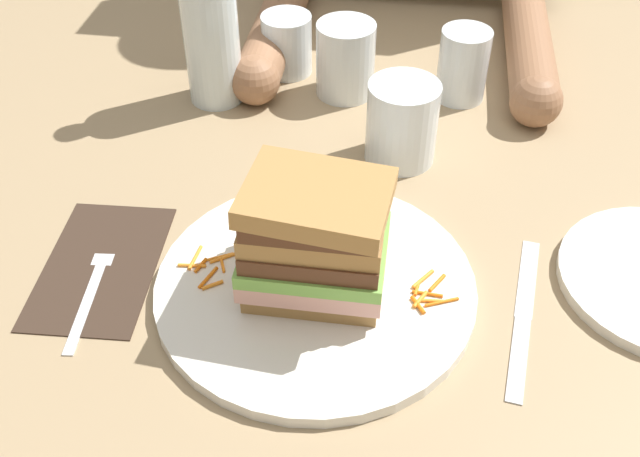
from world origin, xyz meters
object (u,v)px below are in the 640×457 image
object	(u,v)px
main_plate	(315,287)
empty_tumbler_1	(463,65)
fork	(94,280)
juice_glass	(402,125)
sandwich	(316,236)
empty_tumbler_0	(346,59)
napkin_dark	(101,265)
knife	(523,319)
water_bottle	(209,13)
empty_tumbler_2	(287,44)

from	to	relation	value
main_plate	empty_tumbler_1	size ratio (longest dim) A/B	3.29
fork	juice_glass	xyz separation A→B (m)	(0.27, 0.24, 0.04)
sandwich	fork	world-z (taller)	sandwich
juice_glass	empty_tumbler_0	bearing A→B (deg)	121.07
napkin_dark	knife	xyz separation A→B (m)	(0.40, -0.01, 0.00)
water_bottle	empty_tumbler_2	bearing A→B (deg)	45.87
sandwich	fork	distance (m)	0.22
empty_tumbler_2	knife	bearing A→B (deg)	-54.66
water_bottle	empty_tumbler_0	xyz separation A→B (m)	(0.16, 0.04, -0.07)
knife	empty_tumbler_0	size ratio (longest dim) A/B	2.14
main_plate	juice_glass	bearing A→B (deg)	74.07
napkin_dark	juice_glass	distance (m)	0.35
empty_tumbler_2	sandwich	bearing A→B (deg)	-76.32
empty_tumbler_1	empty_tumbler_0	bearing A→B (deg)	-176.03
main_plate	sandwich	bearing A→B (deg)	-60.98
juice_glass	empty_tumbler_2	xyz separation A→B (m)	(-0.16, 0.17, -0.00)
fork	empty_tumbler_1	bearing A→B (deg)	48.32
napkin_dark	water_bottle	bearing A→B (deg)	83.04
napkin_dark	fork	bearing A→B (deg)	-84.41
empty_tumbler_1	empty_tumbler_2	size ratio (longest dim) A/B	1.16
empty_tumbler_0	empty_tumbler_1	distance (m)	0.15
knife	fork	bearing A→B (deg)	-178.49
sandwich	juice_glass	distance (m)	0.23
napkin_dark	knife	bearing A→B (deg)	-1.67
knife	empty_tumbler_0	world-z (taller)	empty_tumbler_0
main_plate	empty_tumbler_1	bearing A→B (deg)	70.20
main_plate	juice_glass	distance (m)	0.24
napkin_dark	empty_tumbler_0	size ratio (longest dim) A/B	1.90
sandwich	empty_tumbler_2	distance (m)	0.41
main_plate	empty_tumbler_0	world-z (taller)	empty_tumbler_0
fork	empty_tumbler_2	xyz separation A→B (m)	(0.11, 0.41, 0.03)
sandwich	napkin_dark	size ratio (longest dim) A/B	0.73
napkin_dark	empty_tumbler_2	bearing A→B (deg)	73.68
juice_glass	empty_tumbler_1	xyz separation A→B (m)	(0.07, 0.14, 0.00)
juice_glass	empty_tumbler_1	distance (m)	0.15
main_plate	knife	bearing A→B (deg)	-2.39
main_plate	fork	bearing A→B (deg)	-174.96
knife	juice_glass	xyz separation A→B (m)	(-0.13, 0.23, 0.04)
sandwich	knife	distance (m)	0.20
napkin_dark	knife	distance (m)	0.40
napkin_dark	empty_tumbler_1	size ratio (longest dim) A/B	1.97
knife	empty_tumbler_0	bearing A→B (deg)	119.55
sandwich	fork	xyz separation A→B (m)	(-0.21, -0.02, -0.07)
main_plate	sandwich	distance (m)	0.06
water_bottle	napkin_dark	bearing A→B (deg)	-96.96
water_bottle	knife	bearing A→B (deg)	-41.84
knife	juice_glass	distance (m)	0.27
water_bottle	sandwich	bearing A→B (deg)	-61.42
main_plate	napkin_dark	xyz separation A→B (m)	(-0.21, 0.00, -0.01)
main_plate	water_bottle	bearing A→B (deg)	118.58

